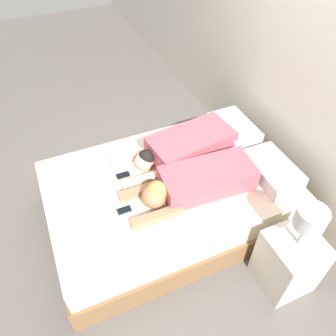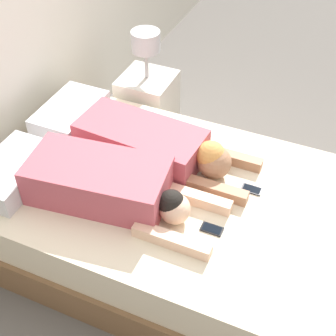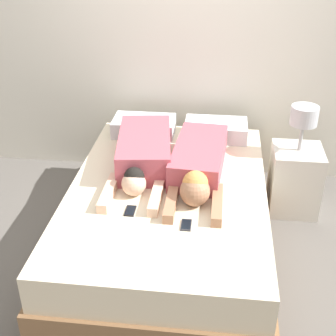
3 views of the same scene
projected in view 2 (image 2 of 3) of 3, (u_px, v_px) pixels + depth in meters
ground_plane at (168, 242)px, 3.15m from camera, size 12.00×12.00×0.00m
bed at (168, 216)px, 2.97m from camera, size 1.47×2.19×0.52m
pillow_head_left at (13, 171)px, 2.79m from camera, size 0.54×0.33×0.14m
pillow_head_right at (71, 114)px, 3.22m from camera, size 0.54×0.33×0.14m
person_left at (109, 185)px, 2.64m from camera, size 0.49×1.16×0.24m
person_right at (157, 146)px, 2.91m from camera, size 0.42×1.16×0.24m
cell_phone_left at (212, 229)px, 2.54m from camera, size 0.07×0.12×0.01m
cell_phone_right at (252, 189)px, 2.77m from camera, size 0.07×0.12×0.01m
nightstand at (148, 103)px, 3.79m from camera, size 0.40×0.40×0.95m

